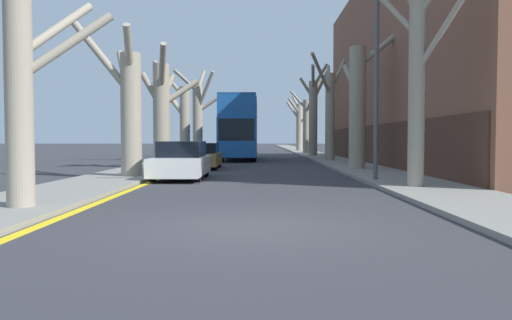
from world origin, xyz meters
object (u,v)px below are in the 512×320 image
at_px(street_tree_left_1, 129,106).
at_px(street_tree_right_5, 299,124).
at_px(street_tree_right_2, 330,111).
at_px(street_tree_right_3, 314,113).
at_px(street_tree_right_1, 358,102).
at_px(street_tree_left_3, 183,119).
at_px(parked_car_0, 181,161).
at_px(street_tree_left_4, 198,115).
at_px(lamp_post, 374,51).
at_px(street_tree_right_0, 417,63).
at_px(double_decker_bus, 240,125).
at_px(street_tree_left_2, 162,111).
at_px(street_tree_right_4, 307,120).
at_px(street_tree_left_0, 21,69).
at_px(parked_car_1, 202,156).

distance_m(street_tree_left_1, street_tree_right_5, 43.22).
distance_m(street_tree_right_2, street_tree_right_3, 9.82).
bearing_deg(street_tree_right_1, street_tree_left_3, 135.77).
bearing_deg(parked_car_0, street_tree_left_4, 95.37).
bearing_deg(street_tree_right_3, lamp_post, -91.36).
relative_size(street_tree_right_0, street_tree_right_5, 1.23).
height_order(street_tree_right_0, double_decker_bus, street_tree_right_0).
relative_size(street_tree_right_1, street_tree_right_3, 0.88).
xyz_separation_m(street_tree_left_2, street_tree_right_0, (9.94, -11.32, 0.79)).
xyz_separation_m(street_tree_left_3, street_tree_right_3, (10.06, 8.66, 0.83)).
bearing_deg(street_tree_right_4, parked_car_0, -103.84).
bearing_deg(street_tree_right_5, street_tree_right_4, -89.83).
distance_m(street_tree_right_0, parked_car_0, 9.43).
xyz_separation_m(street_tree_right_1, parked_car_0, (-7.95, -5.36, -2.67)).
distance_m(street_tree_left_0, lamp_post, 11.77).
height_order(street_tree_right_3, lamp_post, lamp_post).
distance_m(street_tree_left_1, lamp_post, 9.56).
height_order(street_tree_left_2, lamp_post, lamp_post).
relative_size(street_tree_left_3, parked_car_1, 1.71).
bearing_deg(street_tree_left_1, street_tree_left_4, 90.10).
distance_m(street_tree_left_0, parked_car_0, 9.30).
xyz_separation_m(street_tree_left_4, street_tree_right_1, (10.08, -17.37, -0.19)).
bearing_deg(lamp_post, double_decker_bus, 106.17).
relative_size(street_tree_left_4, street_tree_right_2, 1.07).
bearing_deg(street_tree_right_2, double_decker_bus, 151.18).
bearing_deg(street_tree_left_4, double_decker_bus, -54.03).
relative_size(street_tree_left_0, street_tree_right_2, 0.92).
bearing_deg(lamp_post, parked_car_0, 167.62).
bearing_deg(street_tree_right_3, parked_car_1, -114.14).
distance_m(street_tree_right_3, double_decker_bus, 8.97).
bearing_deg(double_decker_bus, street_tree_right_2, -28.82).
bearing_deg(street_tree_right_4, parked_car_1, -107.33).
relative_size(street_tree_left_2, parked_car_0, 1.40).
relative_size(street_tree_left_1, street_tree_left_4, 0.82).
relative_size(street_tree_left_4, street_tree_right_4, 0.97).
xyz_separation_m(street_tree_left_1, street_tree_right_0, (9.90, -4.41, 1.01)).
height_order(street_tree_right_1, lamp_post, lamp_post).
distance_m(street_tree_right_0, street_tree_right_1, 9.61).
bearing_deg(parked_car_1, street_tree_left_3, 105.17).
distance_m(street_tree_left_4, street_tree_right_1, 20.08).
xyz_separation_m(street_tree_right_0, lamp_post, (-0.68, 2.67, 0.83)).
bearing_deg(double_decker_bus, street_tree_right_4, 66.32).
bearing_deg(double_decker_bus, parked_car_1, -98.15).
distance_m(street_tree_left_4, street_tree_right_5, 21.92).
bearing_deg(parked_car_1, street_tree_right_4, 72.67).
distance_m(street_tree_left_3, lamp_post, 19.47).
height_order(street_tree_right_0, lamp_post, street_tree_right_0).
relative_size(street_tree_right_3, parked_car_1, 1.95).
bearing_deg(double_decker_bus, street_tree_right_0, -74.05).
height_order(street_tree_left_1, street_tree_right_3, street_tree_right_3).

